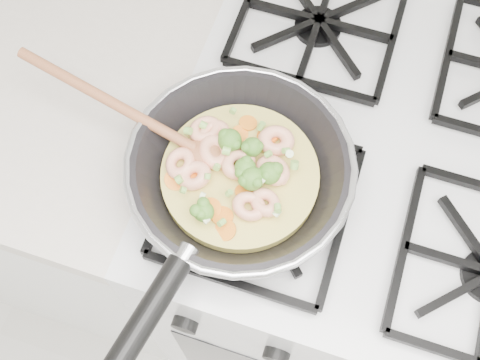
% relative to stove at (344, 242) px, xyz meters
% --- Properties ---
extents(stove, '(0.60, 0.60, 0.92)m').
position_rel_stove_xyz_m(stove, '(0.00, 0.00, 0.00)').
color(stove, silver).
rests_on(stove, ground).
extents(skillet, '(0.45, 0.46, 0.09)m').
position_rel_stove_xyz_m(skillet, '(-0.18, -0.14, 0.50)').
color(skillet, black).
rests_on(skillet, stove).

